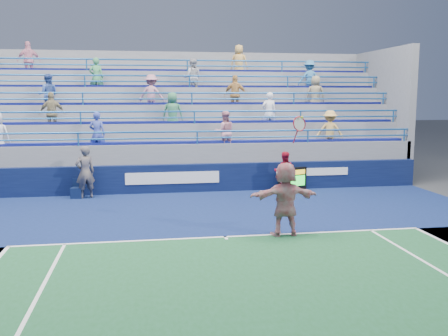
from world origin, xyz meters
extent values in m
plane|color=#333538|center=(0.00, 0.00, 0.00)|extent=(120.00, 120.00, 0.00)
cube|color=#0D1D43|center=(0.00, 2.20, 0.01)|extent=(18.00, 8.40, 0.02)
cube|color=white|center=(0.00, 0.00, 0.02)|extent=(11.00, 0.10, 0.01)
cube|color=white|center=(0.00, -0.10, 0.02)|extent=(0.08, 0.30, 0.01)
cube|color=#091134|center=(0.00, 6.50, 0.55)|extent=(18.00, 0.30, 1.10)
cube|color=white|center=(-1.00, 6.34, 0.60)|extent=(3.60, 0.02, 0.45)
cube|color=white|center=(5.20, 6.34, 0.70)|extent=(1.80, 0.02, 0.30)
cube|color=slate|center=(0.00, 9.45, 0.55)|extent=(18.00, 5.60, 1.10)
cube|color=slate|center=(0.00, 9.45, 0.93)|extent=(18.00, 5.60, 1.85)
cube|color=navy|center=(0.00, 7.10, 1.90)|extent=(17.40, 0.45, 0.10)
cylinder|color=#1D5A9D|center=(0.00, 6.70, 2.35)|extent=(18.00, 0.07, 0.07)
cube|color=slate|center=(0.00, 9.95, 1.30)|extent=(18.00, 4.60, 2.60)
cube|color=navy|center=(0.00, 8.10, 2.65)|extent=(17.40, 0.45, 0.10)
cylinder|color=#1D5A9D|center=(0.00, 7.70, 3.10)|extent=(18.00, 0.07, 0.07)
cube|color=slate|center=(0.00, 10.45, 1.68)|extent=(18.00, 3.60, 3.35)
cube|color=navy|center=(0.00, 9.10, 3.40)|extent=(17.40, 0.45, 0.10)
cylinder|color=#1D5A9D|center=(0.00, 8.70, 3.85)|extent=(18.00, 0.07, 0.07)
cube|color=slate|center=(0.00, 10.95, 2.05)|extent=(18.00, 2.60, 4.10)
cube|color=navy|center=(0.00, 10.10, 4.15)|extent=(17.40, 0.45, 0.10)
cylinder|color=#1D5A9D|center=(0.00, 9.70, 4.60)|extent=(18.00, 0.07, 0.07)
cube|color=slate|center=(0.00, 11.45, 2.42)|extent=(18.00, 1.60, 4.85)
cube|color=navy|center=(0.00, 11.10, 4.90)|extent=(17.40, 0.45, 0.10)
cylinder|color=#1D5A9D|center=(0.00, 10.70, 5.35)|extent=(18.00, 0.07, 0.07)
imported|color=teal|center=(5.67, 10.10, 4.53)|extent=(1.13, 0.68, 1.70)
imported|color=#BCBCC3|center=(0.17, 10.10, 4.53)|extent=(0.92, 0.77, 1.70)
imported|color=#3645A3|center=(-3.83, 7.10, 2.28)|extent=(0.70, 0.54, 1.70)
imported|color=#36774F|center=(-0.86, 8.10, 3.03)|extent=(0.89, 0.64, 1.70)
imported|color=#429259|center=(-4.04, 10.10, 4.53)|extent=(0.65, 0.46, 1.70)
imported|color=#DDA856|center=(2.50, 11.10, 5.28)|extent=(0.95, 0.76, 1.70)
imported|color=white|center=(3.23, 8.10, 3.03)|extent=(0.63, 0.42, 1.70)
imported|color=#CB8394|center=(1.15, 7.10, 2.28)|extent=(0.84, 0.66, 1.70)
imported|color=#3553A1|center=(-5.93, 9.10, 3.78)|extent=(0.84, 0.67, 1.70)
imported|color=#8B7F5C|center=(-5.63, 8.10, 3.03)|extent=(1.02, 0.47, 1.70)
imported|color=#BB798D|center=(-1.69, 9.10, 3.78)|extent=(1.22, 0.89, 1.70)
imported|color=#E6B159|center=(5.58, 7.10, 2.28)|extent=(1.24, 0.94, 1.70)
imported|color=tan|center=(1.96, 9.10, 3.78)|extent=(1.07, 0.67, 1.70)
imported|color=gray|center=(5.62, 9.10, 3.78)|extent=(0.93, 0.70, 1.70)
imported|color=pink|center=(-7.03, 11.10, 5.28)|extent=(1.07, 0.68, 1.70)
cube|color=black|center=(3.71, 6.13, 0.46)|extent=(1.28, 0.63, 0.91)
cube|color=gold|center=(3.71, 6.05, 0.73)|extent=(1.12, 0.02, 0.18)
cube|color=#19E533|center=(3.71, 6.05, 0.39)|extent=(1.12, 0.02, 0.41)
cube|color=#0C183B|center=(-4.52, 5.94, 0.20)|extent=(0.46, 0.46, 0.40)
cube|color=#0C183B|center=(-4.52, 6.12, 0.56)|extent=(0.40, 0.11, 0.31)
imported|color=silver|center=(1.61, -0.06, 1.00)|extent=(1.85, 0.60, 2.00)
torus|color=#A91422|center=(1.96, -0.06, 3.00)|extent=(0.42, 0.23, 0.40)
cylinder|color=#A91422|center=(1.86, -0.06, 2.66)|extent=(0.09, 0.23, 0.36)
sphere|color=#BCD732|center=(2.01, -0.11, 3.17)|extent=(0.07, 0.07, 0.07)
imported|color=#151B3B|center=(-4.20, 5.87, 0.97)|extent=(0.83, 0.70, 1.94)
imported|color=red|center=(3.29, 5.86, 0.80)|extent=(0.88, 0.75, 1.59)
camera|label=1|loc=(-2.09, -12.63, 3.71)|focal=40.00mm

